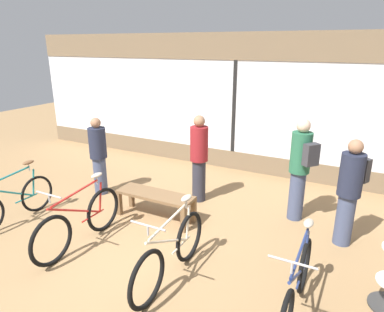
{
  "coord_description": "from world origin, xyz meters",
  "views": [
    {
      "loc": [
        2.8,
        -3.45,
        2.95
      ],
      "look_at": [
        0.0,
        1.94,
        0.95
      ],
      "focal_mm": 32.0,
      "sensor_mm": 36.0,
      "label": 1
    }
  ],
  "objects_px": {
    "bicycle_right": "(171,253)",
    "display_bench": "(155,198)",
    "customer_by_window": "(350,189)",
    "customer_mid_floor": "(300,167)",
    "bicycle_far_right": "(296,288)",
    "customer_near_rack": "(199,157)",
    "bicycle_far_left": "(13,202)",
    "customer_near_bench": "(98,155)",
    "bicycle_left": "(80,222)"
  },
  "relations": [
    {
      "from": "bicycle_far_right",
      "to": "customer_by_window",
      "type": "distance_m",
      "value": 1.98
    },
    {
      "from": "customer_by_window",
      "to": "bicycle_right",
      "type": "bearing_deg",
      "value": -134.24
    },
    {
      "from": "bicycle_far_right",
      "to": "customer_near_rack",
      "type": "distance_m",
      "value": 3.25
    },
    {
      "from": "bicycle_right",
      "to": "bicycle_far_left",
      "type": "bearing_deg",
      "value": 178.59
    },
    {
      "from": "bicycle_far_right",
      "to": "bicycle_right",
      "type": "bearing_deg",
      "value": -176.74
    },
    {
      "from": "bicycle_right",
      "to": "display_bench",
      "type": "bearing_deg",
      "value": 130.01
    },
    {
      "from": "bicycle_right",
      "to": "customer_near_rack",
      "type": "height_order",
      "value": "customer_near_rack"
    },
    {
      "from": "bicycle_right",
      "to": "customer_by_window",
      "type": "xyz_separation_m",
      "value": [
        1.92,
        1.97,
        0.51
      ]
    },
    {
      "from": "bicycle_right",
      "to": "customer_near_bench",
      "type": "xyz_separation_m",
      "value": [
        -2.68,
        1.69,
        0.44
      ]
    },
    {
      "from": "bicycle_left",
      "to": "bicycle_right",
      "type": "distance_m",
      "value": 1.63
    },
    {
      "from": "bicycle_right",
      "to": "customer_mid_floor",
      "type": "bearing_deg",
      "value": 65.38
    },
    {
      "from": "customer_by_window",
      "to": "customer_mid_floor",
      "type": "bearing_deg",
      "value": 150.94
    },
    {
      "from": "customer_by_window",
      "to": "customer_near_bench",
      "type": "bearing_deg",
      "value": -176.52
    },
    {
      "from": "bicycle_left",
      "to": "display_bench",
      "type": "height_order",
      "value": "bicycle_left"
    },
    {
      "from": "bicycle_far_left",
      "to": "bicycle_far_right",
      "type": "xyz_separation_m",
      "value": [
        4.75,
        0.01,
        0.0
      ]
    },
    {
      "from": "bicycle_left",
      "to": "customer_near_bench",
      "type": "relative_size",
      "value": 1.12
    },
    {
      "from": "customer_mid_floor",
      "to": "customer_near_rack",
      "type": "bearing_deg",
      "value": -176.78
    },
    {
      "from": "customer_by_window",
      "to": "customer_near_bench",
      "type": "distance_m",
      "value": 4.61
    },
    {
      "from": "bicycle_far_left",
      "to": "customer_near_bench",
      "type": "height_order",
      "value": "customer_near_bench"
    },
    {
      "from": "bicycle_far_right",
      "to": "customer_by_window",
      "type": "xyz_separation_m",
      "value": [
        0.35,
        1.88,
        0.52
      ]
    },
    {
      "from": "bicycle_right",
      "to": "customer_by_window",
      "type": "bearing_deg",
      "value": 45.76
    },
    {
      "from": "customer_near_rack",
      "to": "display_bench",
      "type": "bearing_deg",
      "value": -108.58
    },
    {
      "from": "customer_by_window",
      "to": "customer_mid_floor",
      "type": "distance_m",
      "value": 0.93
    },
    {
      "from": "bicycle_far_right",
      "to": "display_bench",
      "type": "bearing_deg",
      "value": 155.55
    },
    {
      "from": "display_bench",
      "to": "customer_by_window",
      "type": "distance_m",
      "value": 3.12
    },
    {
      "from": "customer_near_rack",
      "to": "customer_by_window",
      "type": "relative_size",
      "value": 1.02
    },
    {
      "from": "customer_mid_floor",
      "to": "customer_near_bench",
      "type": "distance_m",
      "value": 3.87
    },
    {
      "from": "bicycle_far_left",
      "to": "display_bench",
      "type": "height_order",
      "value": "bicycle_far_left"
    },
    {
      "from": "bicycle_far_right",
      "to": "bicycle_left",
      "type": "bearing_deg",
      "value": -179.57
    },
    {
      "from": "bicycle_left",
      "to": "bicycle_right",
      "type": "bearing_deg",
      "value": -2.28
    },
    {
      "from": "customer_mid_floor",
      "to": "display_bench",
      "type": "bearing_deg",
      "value": -152.85
    },
    {
      "from": "bicycle_right",
      "to": "customer_mid_floor",
      "type": "xyz_separation_m",
      "value": [
        1.11,
        2.42,
        0.58
      ]
    },
    {
      "from": "customer_near_rack",
      "to": "bicycle_far_right",
      "type": "bearing_deg",
      "value": -43.98
    },
    {
      "from": "bicycle_far_left",
      "to": "customer_by_window",
      "type": "height_order",
      "value": "customer_by_window"
    },
    {
      "from": "bicycle_right",
      "to": "customer_near_rack",
      "type": "relative_size",
      "value": 1.03
    },
    {
      "from": "bicycle_right",
      "to": "bicycle_far_right",
      "type": "distance_m",
      "value": 1.57
    },
    {
      "from": "customer_by_window",
      "to": "customer_near_bench",
      "type": "relative_size",
      "value": 1.05
    },
    {
      "from": "bicycle_far_right",
      "to": "customer_near_rack",
      "type": "height_order",
      "value": "customer_near_rack"
    },
    {
      "from": "display_bench",
      "to": "customer_by_window",
      "type": "xyz_separation_m",
      "value": [
        3.0,
        0.68,
        0.51
      ]
    },
    {
      "from": "display_bench",
      "to": "customer_near_bench",
      "type": "height_order",
      "value": "customer_near_bench"
    },
    {
      "from": "bicycle_far_left",
      "to": "customer_by_window",
      "type": "bearing_deg",
      "value": 20.33
    },
    {
      "from": "customer_near_bench",
      "to": "customer_near_rack",
      "type": "bearing_deg",
      "value": 17.85
    },
    {
      "from": "bicycle_far_left",
      "to": "bicycle_left",
      "type": "height_order",
      "value": "bicycle_left"
    },
    {
      "from": "bicycle_far_left",
      "to": "customer_by_window",
      "type": "relative_size",
      "value": 0.99
    },
    {
      "from": "bicycle_far_left",
      "to": "customer_near_rack",
      "type": "height_order",
      "value": "customer_near_rack"
    },
    {
      "from": "customer_near_bench",
      "to": "bicycle_left",
      "type": "bearing_deg",
      "value": -57.08
    },
    {
      "from": "bicycle_right",
      "to": "customer_by_window",
      "type": "distance_m",
      "value": 2.8
    },
    {
      "from": "customer_near_rack",
      "to": "customer_mid_floor",
      "type": "height_order",
      "value": "customer_mid_floor"
    },
    {
      "from": "bicycle_right",
      "to": "display_bench",
      "type": "height_order",
      "value": "bicycle_right"
    },
    {
      "from": "bicycle_far_left",
      "to": "bicycle_far_right",
      "type": "relative_size",
      "value": 0.95
    }
  ]
}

